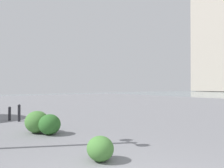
% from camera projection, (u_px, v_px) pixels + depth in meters
% --- Properties ---
extents(building_annex, '(13.08, 13.13, 38.85)m').
position_uv_depth(building_annex, '(220.00, 34.00, 69.62)').
color(building_annex, '#B2A899').
rests_on(building_annex, ground).
extents(bollard_near, '(0.13, 0.13, 0.78)m').
position_uv_depth(bollard_near, '(19.00, 112.00, 9.81)').
color(bollard_near, '#232328').
rests_on(bollard_near, ground).
extents(bollard_mid, '(0.13, 0.13, 0.66)m').
position_uv_depth(bollard_mid, '(10.00, 113.00, 10.10)').
color(bollard_mid, '#232328').
rests_on(bollard_mid, ground).
extents(shrub_low, '(0.89, 0.80, 0.75)m').
position_uv_depth(shrub_low, '(37.00, 122.00, 7.46)').
color(shrub_low, '#477F38').
rests_on(shrub_low, ground).
extents(shrub_round, '(0.79, 0.71, 0.67)m').
position_uv_depth(shrub_round, '(50.00, 124.00, 7.19)').
color(shrub_round, '#2D6628').
rests_on(shrub_round, ground).
extents(shrub_wide, '(0.63, 0.57, 0.54)m').
position_uv_depth(shrub_wide, '(100.00, 148.00, 4.65)').
color(shrub_wide, '#477F38').
rests_on(shrub_wide, ground).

